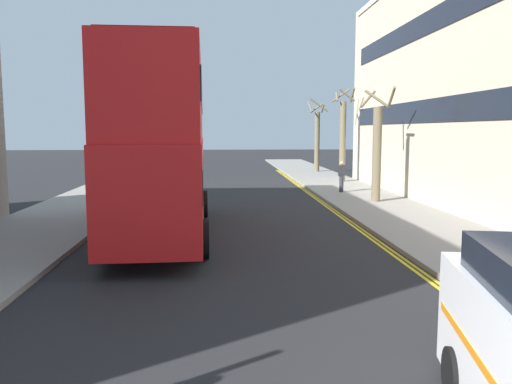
{
  "coord_description": "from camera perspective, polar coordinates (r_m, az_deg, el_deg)",
  "views": [
    {
      "loc": [
        -0.36,
        -2.12,
        3.35
      ],
      "look_at": [
        0.5,
        11.0,
        1.8
      ],
      "focal_mm": 36.72,
      "sensor_mm": 36.0,
      "label": 1
    }
  ],
  "objects": [
    {
      "name": "sidewalk_left",
      "position": [
        19.41,
        -22.17,
        -3.51
      ],
      "size": [
        4.0,
        80.0,
        0.14
      ],
      "primitive_type": "cube",
      "color": "gray",
      "rests_on": "ground"
    },
    {
      "name": "sidewalk_right",
      "position": [
        19.65,
        16.77,
        -3.17
      ],
      "size": [
        4.0,
        80.0,
        0.14
      ],
      "primitive_type": "cube",
      "color": "gray",
      "rests_on": "ground"
    },
    {
      "name": "kerb_line_inner",
      "position": [
        17.09,
        11.98,
        -4.71
      ],
      "size": [
        0.1,
        56.0,
        0.01
      ],
      "primitive_type": "cube",
      "color": "yellow",
      "rests_on": "ground"
    },
    {
      "name": "street_tree_far",
      "position": [
        41.51,
        6.66,
        5.79
      ],
      "size": [
        1.47,
        1.4,
        5.66
      ],
      "color": "#6B6047",
      "rests_on": "sidewalk_right"
    },
    {
      "name": "pedestrian_far",
      "position": [
        27.71,
        9.3,
        1.74
      ],
      "size": [
        0.34,
        0.22,
        1.62
      ],
      "color": "#2D2D38",
      "rests_on": "sidewalk_right"
    },
    {
      "name": "street_tree_mid",
      "position": [
        24.27,
        13.04,
        4.43
      ],
      "size": [
        1.51,
        1.54,
        5.12
      ],
      "color": "#6B6047",
      "rests_on": "sidewalk_right"
    },
    {
      "name": "double_decker_bus_away",
      "position": [
        16.92,
        -10.1,
        5.53
      ],
      "size": [
        3.05,
        10.88,
        5.64
      ],
      "color": "red",
      "rests_on": "ground"
    },
    {
      "name": "street_tree_near",
      "position": [
        33.48,
        9.44,
        5.83
      ],
      "size": [
        1.29,
        1.33,
        5.85
      ],
      "color": "#6B6047",
      "rests_on": "sidewalk_right"
    },
    {
      "name": "kerb_line_outer",
      "position": [
        17.14,
        12.5,
        -4.7
      ],
      "size": [
        0.1,
        56.0,
        0.01
      ],
      "primitive_type": "cube",
      "color": "yellow",
      "rests_on": "ground"
    }
  ]
}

